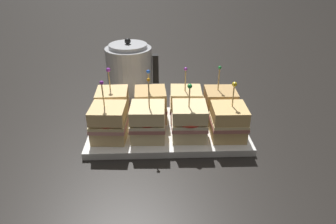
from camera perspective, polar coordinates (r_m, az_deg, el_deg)
ground_plane at (r=0.82m, az=-0.00°, el=-3.96°), size 6.00×6.00×0.00m
serving_platter at (r=0.81m, az=-0.00°, el=-3.42°), size 0.41×0.23×0.02m
sandwich_front_far_left at (r=0.75m, az=-11.19°, el=-2.01°), size 0.09×0.09×0.15m
sandwich_front_center_left at (r=0.75m, az=-3.85°, el=-1.90°), size 0.09×0.09×0.16m
sandwich_front_center_right at (r=0.75m, az=4.05°, el=-1.77°), size 0.09×0.09×0.15m
sandwich_front_far_right at (r=0.76m, az=11.41°, el=-1.80°), size 0.09×0.09×0.15m
sandwich_back_far_left at (r=0.84m, az=-10.44°, el=1.30°), size 0.09×0.09×0.15m
sandwich_back_center_left at (r=0.83m, az=-3.34°, el=1.40°), size 0.09×0.09×0.15m
sandwich_back_center_right at (r=0.83m, az=3.37°, el=1.50°), size 0.09×0.09×0.15m
sandwich_back_far_right at (r=0.85m, az=9.85°, el=1.52°), size 0.09×0.09×0.15m
kettle_steel at (r=1.02m, az=-7.29°, el=7.91°), size 0.17×0.15×0.19m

